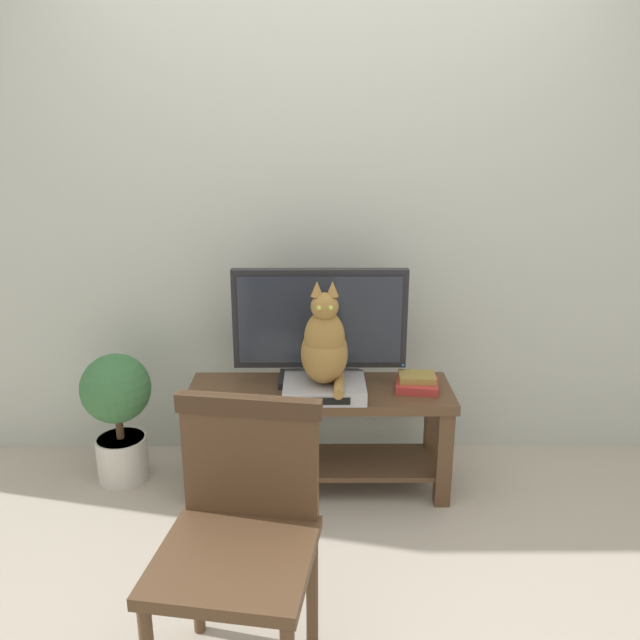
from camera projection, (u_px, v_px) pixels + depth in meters
name	position (u px, v px, depth m)	size (l,w,h in m)	color
ground_plane	(332.00, 563.00, 2.60)	(12.00, 12.00, 0.00)	#ADA393
back_wall	(328.00, 183.00, 3.18)	(7.00, 0.12, 2.80)	#B7BCB2
tv_stand	(320.00, 420.00, 3.05)	(1.22, 0.41, 0.51)	#513823
tv	(320.00, 325.00, 2.99)	(0.80, 0.20, 0.55)	black
media_box	(324.00, 388.00, 2.93)	(0.37, 0.30, 0.06)	#ADADB2
cat	(325.00, 345.00, 2.86)	(0.21, 0.34, 0.48)	olive
wooden_chair	(241.00, 523.00, 1.97)	(0.52, 0.53, 0.89)	#513823
book_stack	(417.00, 383.00, 2.99)	(0.22, 0.20, 0.07)	#B2332D
potted_plant	(118.00, 408.00, 3.11)	(0.33, 0.33, 0.65)	beige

